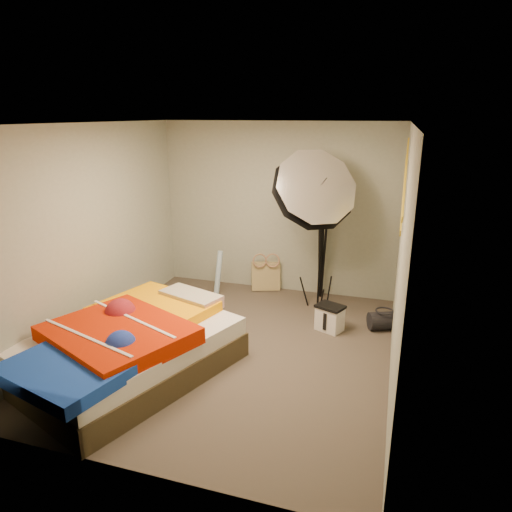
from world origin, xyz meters
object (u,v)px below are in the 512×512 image
at_px(wrapping_roll, 218,274).
at_px(duffel_bag, 384,321).
at_px(camera_case, 330,319).
at_px(photo_umbrella, 313,192).
at_px(bed, 130,347).
at_px(tote_bag, 266,276).
at_px(camera_tripod, 322,246).

relative_size(wrapping_roll, duffel_bag, 1.84).
bearing_deg(camera_case, photo_umbrella, 149.86).
relative_size(camera_case, photo_umbrella, 0.13).
bearing_deg(wrapping_roll, bed, -92.21).
bearing_deg(photo_umbrella, wrapping_roll, 173.73).
height_order(camera_case, photo_umbrella, photo_umbrella).
xyz_separation_m(tote_bag, wrapping_roll, (-0.60, -0.46, 0.13)).
height_order(duffel_bag, photo_umbrella, photo_umbrella).
distance_m(tote_bag, bed, 2.79).
bearing_deg(bed, camera_tripod, 60.10).
bearing_deg(photo_umbrella, bed, -125.05).
bearing_deg(tote_bag, photo_umbrella, -57.51).
distance_m(photo_umbrella, camera_tripod, 1.05).
bearing_deg(bed, tote_bag, 75.81).
height_order(tote_bag, photo_umbrella, photo_umbrella).
bearing_deg(camera_case, wrapping_roll, -176.67).
distance_m(bed, camera_tripod, 3.11).
bearing_deg(wrapping_roll, duffel_bag, -9.85).
height_order(photo_umbrella, camera_tripod, photo_umbrella).
height_order(wrapping_roll, camera_tripod, camera_tripod).
bearing_deg(photo_umbrella, camera_case, -53.62).
bearing_deg(photo_umbrella, duffel_bag, -14.64).
relative_size(wrapping_roll, camera_tripod, 0.51).
xyz_separation_m(photo_umbrella, camera_tripod, (0.07, 0.57, -0.87)).
bearing_deg(wrapping_roll, tote_bag, 37.60).
xyz_separation_m(bed, camera_tripod, (1.53, 2.67, 0.46)).
bearing_deg(camera_case, duffel_bag, 42.56).
distance_m(tote_bag, camera_tripod, 1.02).
relative_size(camera_case, camera_tripod, 0.23).
bearing_deg(tote_bag, bed, -123.76).
xyz_separation_m(camera_case, bed, (-1.83, -1.61, 0.15)).
distance_m(camera_case, camera_tripod, 1.26).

